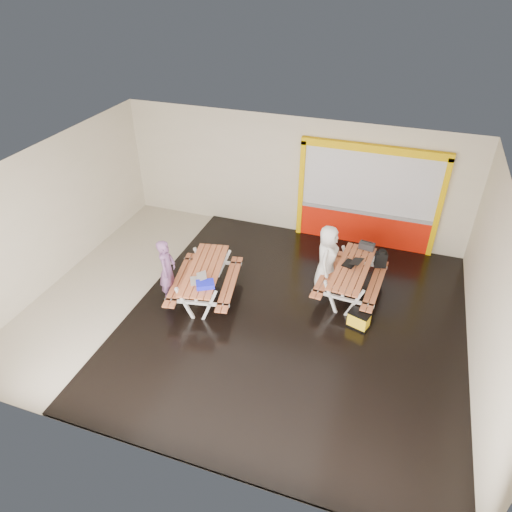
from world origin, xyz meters
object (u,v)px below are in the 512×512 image
at_px(backpack, 381,259).
at_px(fluke_bag, 359,320).
at_px(person_right, 327,258).
at_px(toolbox, 367,246).
at_px(blue_pouch, 205,285).
at_px(laptop_left, 198,279).
at_px(laptop_right, 352,263).
at_px(picnic_table_left, 205,276).
at_px(person_left, 167,270).
at_px(dark_case, 337,289).
at_px(picnic_table_right, 352,274).

distance_m(backpack, fluke_bag, 1.92).
distance_m(person_right, toolbox, 1.16).
height_order(toolbox, backpack, toolbox).
relative_size(blue_pouch, fluke_bag, 0.74).
relative_size(laptop_left, laptop_right, 0.97).
bearing_deg(backpack, laptop_right, -136.47).
height_order(picnic_table_left, blue_pouch, blue_pouch).
distance_m(person_right, laptop_left, 3.20).
relative_size(person_left, laptop_left, 3.27).
distance_m(laptop_right, backpack, 0.88).
height_order(blue_pouch, dark_case, blue_pouch).
bearing_deg(laptop_left, blue_pouch, -29.28).
bearing_deg(fluke_bag, backpack, 83.54).
xyz_separation_m(backpack, dark_case, (-0.91, -0.70, -0.66)).
bearing_deg(backpack, picnic_table_right, -130.42).
height_order(person_right, blue_pouch, person_right).
relative_size(toolbox, fluke_bag, 0.75).
distance_m(person_right, backpack, 1.37).
bearing_deg(laptop_right, picnic_table_right, -70.35).
bearing_deg(backpack, person_left, -153.57).
bearing_deg(toolbox, laptop_left, -142.50).
xyz_separation_m(picnic_table_right, backpack, (0.60, 0.70, 0.13)).
bearing_deg(picnic_table_left, dark_case, 22.53).
bearing_deg(laptop_right, fluke_bag, -70.76).
xyz_separation_m(toolbox, dark_case, (-0.51, -0.93, -0.82)).
relative_size(picnic_table_right, dark_case, 5.86).
height_order(laptop_left, backpack, laptop_left).
relative_size(backpack, dark_case, 1.24).
relative_size(person_left, dark_case, 4.20).
relative_size(picnic_table_left, toolbox, 5.99).
bearing_deg(person_left, laptop_left, -108.31).
xyz_separation_m(toolbox, backpack, (0.40, -0.23, -0.16)).
relative_size(person_left, person_right, 0.93).
bearing_deg(dark_case, blue_pouch, -145.32).
relative_size(toolbox, backpack, 0.86).
height_order(picnic_table_left, picnic_table_right, picnic_table_left).
height_order(laptop_right, dark_case, laptop_right).
xyz_separation_m(person_left, backpack, (4.68, 2.33, -0.13)).
bearing_deg(backpack, fluke_bag, -96.46).
distance_m(picnic_table_left, picnic_table_right, 3.54).
height_order(laptop_left, dark_case, laptop_left).
bearing_deg(picnic_table_right, backpack, 49.58).
xyz_separation_m(picnic_table_left, laptop_left, (0.05, -0.48, 0.26)).
relative_size(picnic_table_right, person_right, 1.30).
distance_m(picnic_table_right, fluke_bag, 1.26).
height_order(blue_pouch, toolbox, toolbox).
xyz_separation_m(toolbox, fluke_bag, (0.19, -2.06, -0.69)).
height_order(toolbox, fluke_bag, toolbox).
xyz_separation_m(person_left, laptop_right, (4.05, 1.73, -0.00)).
xyz_separation_m(blue_pouch, toolbox, (3.21, 2.79, 0.01)).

